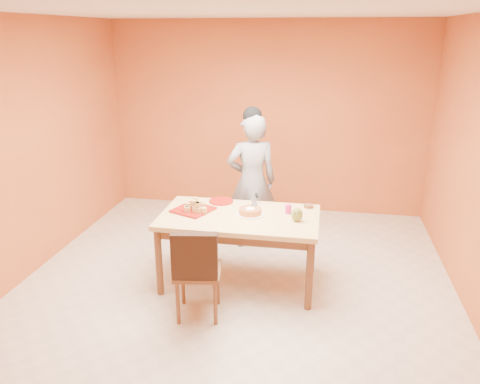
% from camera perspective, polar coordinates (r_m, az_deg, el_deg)
% --- Properties ---
extents(floor, '(5.00, 5.00, 0.00)m').
position_cam_1_polar(floor, '(4.90, -0.87, -12.04)').
color(floor, beige).
rests_on(floor, ground).
extents(ceiling, '(5.00, 5.00, 0.00)m').
position_cam_1_polar(ceiling, '(4.20, -1.07, 21.40)').
color(ceiling, white).
rests_on(ceiling, wall_back).
extents(wall_back, '(4.50, 0.00, 4.50)m').
position_cam_1_polar(wall_back, '(6.77, 3.25, 8.96)').
color(wall_back, '#C4662D').
rests_on(wall_back, floor).
extents(wall_left, '(0.00, 5.00, 5.00)m').
position_cam_1_polar(wall_left, '(5.27, -25.77, 4.22)').
color(wall_left, '#C4662D').
rests_on(wall_left, floor).
extents(dining_table, '(1.60, 0.90, 0.76)m').
position_cam_1_polar(dining_table, '(4.78, -0.08, -3.89)').
color(dining_table, '#EDD47C').
rests_on(dining_table, floor).
extents(dining_chair, '(0.48, 0.55, 0.91)m').
position_cam_1_polar(dining_chair, '(4.32, -5.24, -9.41)').
color(dining_chair, brown).
rests_on(dining_chair, floor).
extents(pastry_pile, '(0.32, 0.32, 0.10)m').
position_cam_1_polar(pastry_pile, '(4.86, -5.76, -1.47)').
color(pastry_pile, tan).
rests_on(pastry_pile, pastry_platter).
extents(person, '(0.69, 0.56, 1.64)m').
position_cam_1_polar(person, '(5.59, 1.45, 1.24)').
color(person, gray).
rests_on(person, floor).
extents(pastry_platter, '(0.47, 0.47, 0.02)m').
position_cam_1_polar(pastry_platter, '(4.88, -5.74, -2.16)').
color(pastry_platter, maroon).
rests_on(pastry_platter, dining_table).
extents(red_dinner_plate, '(0.30, 0.30, 0.02)m').
position_cam_1_polar(red_dinner_plate, '(5.11, -2.31, -1.12)').
color(red_dinner_plate, maroon).
rests_on(red_dinner_plate, dining_table).
extents(white_cake_plate, '(0.35, 0.35, 0.01)m').
position_cam_1_polar(white_cake_plate, '(4.75, 1.26, -2.71)').
color(white_cake_plate, white).
rests_on(white_cake_plate, dining_table).
extents(sponge_cake, '(0.28, 0.28, 0.05)m').
position_cam_1_polar(sponge_cake, '(4.74, 1.26, -2.35)').
color(sponge_cake, '#C96F34').
rests_on(sponge_cake, white_cake_plate).
extents(cake_server, '(0.11, 0.26, 0.01)m').
position_cam_1_polar(cake_server, '(4.90, 1.72, -1.24)').
color(cake_server, silver).
rests_on(cake_server, sponge_cake).
extents(egg_ornament, '(0.12, 0.09, 0.14)m').
position_cam_1_polar(egg_ornament, '(4.60, 6.97, -2.73)').
color(egg_ornament, olive).
rests_on(egg_ornament, dining_table).
extents(magenta_glass, '(0.08, 0.08, 0.09)m').
position_cam_1_polar(magenta_glass, '(4.80, 5.92, -2.09)').
color(magenta_glass, '#BC1C6E').
rests_on(magenta_glass, dining_table).
extents(checker_tin, '(0.11, 0.11, 0.03)m').
position_cam_1_polar(checker_tin, '(5.00, 8.35, -1.71)').
color(checker_tin, '#3A1F0F').
rests_on(checker_tin, dining_table).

